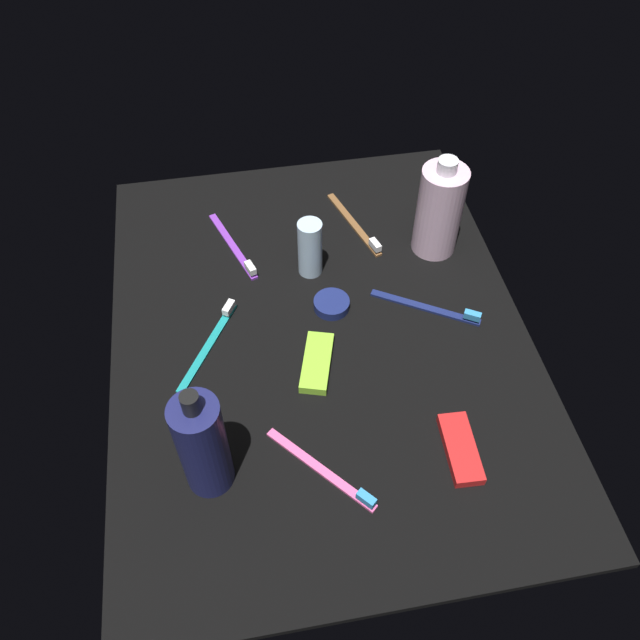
% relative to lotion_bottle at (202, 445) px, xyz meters
% --- Properties ---
extents(ground_plane, '(0.84, 0.64, 0.01)m').
position_rel_lotion_bottle_xyz_m(ground_plane, '(-0.21, 0.18, -0.09)').
color(ground_plane, black).
extents(lotion_bottle, '(0.06, 0.06, 0.19)m').
position_rel_lotion_bottle_xyz_m(lotion_bottle, '(0.00, 0.00, 0.00)').
color(lotion_bottle, '#1B1E51').
rests_on(lotion_bottle, ground_plane).
extents(bodywash_bottle, '(0.08, 0.08, 0.18)m').
position_rel_lotion_bottle_xyz_m(bodywash_bottle, '(-0.37, 0.41, -0.00)').
color(bodywash_bottle, silver).
rests_on(bodywash_bottle, ground_plane).
extents(deodorant_stick, '(0.04, 0.04, 0.10)m').
position_rel_lotion_bottle_xyz_m(deodorant_stick, '(-0.35, 0.19, -0.03)').
color(deodorant_stick, silver).
rests_on(deodorant_stick, ground_plane).
extents(toothbrush_pink, '(0.14, 0.13, 0.02)m').
position_rel_lotion_bottle_xyz_m(toothbrush_pink, '(0.02, 0.15, -0.08)').
color(toothbrush_pink, '#E55999').
rests_on(toothbrush_pink, ground_plane).
extents(toothbrush_navy, '(0.10, 0.16, 0.02)m').
position_rel_lotion_bottle_xyz_m(toothbrush_navy, '(-0.23, 0.37, -0.08)').
color(toothbrush_navy, navy).
rests_on(toothbrush_navy, ground_plane).
extents(toothbrush_brown, '(0.18, 0.07, 0.02)m').
position_rel_lotion_bottle_xyz_m(toothbrush_brown, '(-0.43, 0.29, -0.08)').
color(toothbrush_brown, brown).
rests_on(toothbrush_brown, ground_plane).
extents(toothbrush_purple, '(0.17, 0.07, 0.02)m').
position_rel_lotion_bottle_xyz_m(toothbrush_purple, '(-0.42, 0.07, -0.08)').
color(toothbrush_purple, purple).
rests_on(toothbrush_purple, ground_plane).
extents(toothbrush_teal, '(0.16, 0.10, 0.02)m').
position_rel_lotion_bottle_xyz_m(toothbrush_teal, '(-0.22, 0.02, -0.08)').
color(toothbrush_teal, teal).
rests_on(toothbrush_teal, ground_plane).
extents(snack_bar_red, '(0.11, 0.05, 0.01)m').
position_rel_lotion_bottle_xyz_m(snack_bar_red, '(0.02, 0.33, -0.08)').
color(snack_bar_red, red).
rests_on(snack_bar_red, ground_plane).
extents(snack_bar_lime, '(0.11, 0.07, 0.01)m').
position_rel_lotion_bottle_xyz_m(snack_bar_lime, '(-0.15, 0.17, -0.08)').
color(snack_bar_lime, '#8CD133').
rests_on(snack_bar_lime, ground_plane).
extents(cream_tin_left, '(0.06, 0.06, 0.02)m').
position_rel_lotion_bottle_xyz_m(cream_tin_left, '(-0.26, 0.21, -0.08)').
color(cream_tin_left, navy).
rests_on(cream_tin_left, ground_plane).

